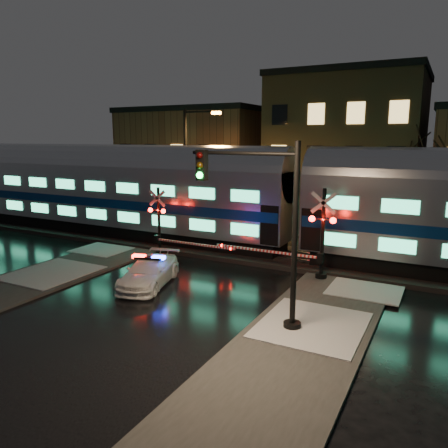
{
  "coord_description": "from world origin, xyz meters",
  "views": [
    {
      "loc": [
        10.41,
        -17.15,
        6.6
      ],
      "look_at": [
        0.12,
        2.5,
        2.2
      ],
      "focal_mm": 35.0,
      "sensor_mm": 36.0,
      "label": 1
    }
  ],
  "objects_px": {
    "police_car": "(149,272)",
    "traffic_light": "(266,231)",
    "streetlight": "(189,162)",
    "crossing_signal_right": "(314,242)",
    "crossing_signal_left": "(164,229)"
  },
  "relations": [
    {
      "from": "police_car",
      "to": "traffic_light",
      "type": "xyz_separation_m",
      "value": [
        6.29,
        -1.61,
        2.83
      ]
    },
    {
      "from": "traffic_light",
      "to": "streetlight",
      "type": "height_order",
      "value": "streetlight"
    },
    {
      "from": "police_car",
      "to": "traffic_light",
      "type": "bearing_deg",
      "value": -29.21
    },
    {
      "from": "streetlight",
      "to": "crossing_signal_right",
      "type": "bearing_deg",
      "value": -31.29
    },
    {
      "from": "crossing_signal_left",
      "to": "traffic_light",
      "type": "height_order",
      "value": "traffic_light"
    },
    {
      "from": "crossing_signal_right",
      "to": "crossing_signal_left",
      "type": "relative_size",
      "value": 1.11
    },
    {
      "from": "crossing_signal_right",
      "to": "traffic_light",
      "type": "distance_m",
      "value": 6.11
    },
    {
      "from": "police_car",
      "to": "crossing_signal_right",
      "type": "height_order",
      "value": "crossing_signal_right"
    },
    {
      "from": "police_car",
      "to": "streetlight",
      "type": "bearing_deg",
      "value": 98.18
    },
    {
      "from": "crossing_signal_right",
      "to": "crossing_signal_left",
      "type": "xyz_separation_m",
      "value": [
        -8.56,
        -0.01,
        -0.19
      ]
    },
    {
      "from": "traffic_light",
      "to": "streetlight",
      "type": "relative_size",
      "value": 0.76
    },
    {
      "from": "crossing_signal_right",
      "to": "streetlight",
      "type": "bearing_deg",
      "value": 148.71
    },
    {
      "from": "police_car",
      "to": "streetlight",
      "type": "relative_size",
      "value": 0.54
    },
    {
      "from": "traffic_light",
      "to": "streetlight",
      "type": "xyz_separation_m",
      "value": [
        -10.95,
        12.56,
        1.46
      ]
    },
    {
      "from": "crossing_signal_right",
      "to": "traffic_light",
      "type": "bearing_deg",
      "value": -90.59
    }
  ]
}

